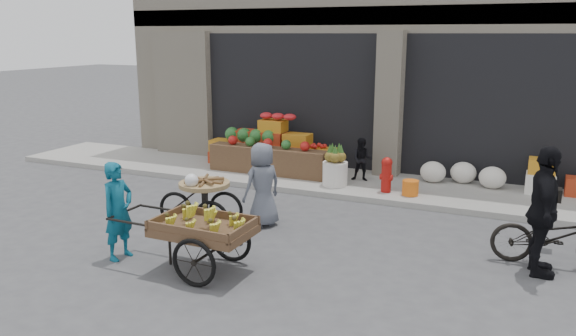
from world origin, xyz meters
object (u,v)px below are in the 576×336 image
at_px(vendor_woman, 118,211).
at_px(bicycle, 555,236).
at_px(tricycle_cart, 204,198).
at_px(pineapple_bin, 335,174).
at_px(orange_bucket, 410,188).
at_px(cyclist, 543,212).
at_px(fire_hydrant, 386,173).
at_px(banana_cart, 200,224).
at_px(seated_person, 362,160).
at_px(vendor_grey, 263,185).

relative_size(vendor_woman, bicycle, 0.84).
relative_size(vendor_woman, tricycle_cart, 1.00).
relative_size(pineapple_bin, bicycle, 0.30).
xyz_separation_m(orange_bucket, tricycle_cart, (-2.79, -3.07, 0.30)).
bearing_deg(cyclist, vendor_woman, 102.09).
relative_size(pineapple_bin, fire_hydrant, 0.73).
xyz_separation_m(fire_hydrant, banana_cart, (-1.44, -4.56, 0.18)).
distance_m(seated_person, vendor_grey, 3.27).
relative_size(pineapple_bin, banana_cart, 0.23).
relative_size(orange_bucket, seated_person, 0.34).
bearing_deg(seated_person, pineapple_bin, -133.69).
distance_m(fire_hydrant, banana_cart, 4.79).
xyz_separation_m(orange_bucket, vendor_woman, (-3.28, -4.59, 0.45)).
height_order(vendor_woman, cyclist, cyclist).
height_order(pineapple_bin, cyclist, cyclist).
xyz_separation_m(banana_cart, tricycle_cart, (-0.85, 1.44, -0.12)).
relative_size(orange_bucket, bicycle, 0.19).
relative_size(pineapple_bin, vendor_woman, 0.36).
bearing_deg(vendor_woman, pineapple_bin, -14.05).
relative_size(fire_hydrant, seated_person, 0.76).
relative_size(fire_hydrant, cyclist, 0.40).
xyz_separation_m(vendor_woman, vendor_grey, (1.28, 2.12, 0.00)).
bearing_deg(pineapple_bin, tricycle_cart, -110.47).
bearing_deg(bicycle, cyclist, 147.25).
height_order(banana_cart, vendor_woman, vendor_woman).
xyz_separation_m(pineapple_bin, tricycle_cart, (-1.19, -3.17, 0.20)).
height_order(fire_hydrant, tricycle_cart, tricycle_cart).
height_order(fire_hydrant, vendor_woman, vendor_woman).
bearing_deg(vendor_grey, orange_bucket, 169.49).
relative_size(fire_hydrant, vendor_grey, 0.49).
bearing_deg(vendor_woman, banana_cart, -81.00).
distance_m(orange_bucket, bicycle, 3.45).
bearing_deg(seated_person, vendor_woman, -121.49).
relative_size(orange_bucket, cyclist, 0.18).
xyz_separation_m(vendor_grey, cyclist, (4.33, -0.27, 0.17)).
height_order(pineapple_bin, banana_cart, banana_cart).
height_order(pineapple_bin, fire_hydrant, fire_hydrant).
bearing_deg(fire_hydrant, vendor_woman, -120.95).
distance_m(seated_person, vendor_woman, 5.69).
distance_m(orange_bucket, seated_person, 1.42).
xyz_separation_m(vendor_woman, tricycle_cart, (0.50, 1.52, -0.16)).
xyz_separation_m(fire_hydrant, bicycle, (3.03, -2.39, -0.05)).
distance_m(vendor_woman, bicycle, 6.24).
bearing_deg(bicycle, orange_bucket, 41.02).
relative_size(seated_person, bicycle, 0.54).
distance_m(orange_bucket, tricycle_cart, 4.16).
bearing_deg(orange_bucket, vendor_woman, -125.57).
xyz_separation_m(bicycle, cyclist, (-0.20, -0.40, 0.45)).
bearing_deg(vendor_grey, tricycle_cart, -23.41).
distance_m(seated_person, tricycle_cart, 4.09).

